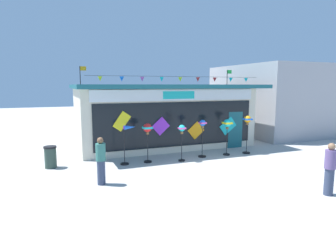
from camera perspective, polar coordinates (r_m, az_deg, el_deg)
ground_plane at (r=12.09m, az=11.54°, el=-8.73°), size 80.00×80.00×0.00m
kite_shop_building at (r=17.08m, az=-1.34°, el=2.38°), size 9.92×6.28×4.45m
wind_spinner_far_left at (r=12.74m, az=-7.85°, el=-2.29°), size 0.73×0.37×1.74m
wind_spinner_left at (r=12.90m, az=-4.06°, el=-1.03°), size 0.40×0.40×1.78m
wind_spinner_center_left at (r=13.13m, az=2.73°, el=-1.39°), size 0.31×0.31×1.68m
wind_spinner_center_right at (r=13.94m, az=6.81°, el=-0.80°), size 0.38×0.38×1.82m
wind_spinner_right at (r=14.54m, az=11.58°, el=-0.01°), size 0.39×0.39×1.80m
wind_spinner_far_right at (r=15.12m, az=15.36°, el=0.42°), size 0.38×0.38×1.94m
person_near_camera at (r=10.49m, az=29.35°, el=-7.18°), size 0.45×0.34×1.68m
person_mid_plaza at (r=10.39m, az=-13.08°, el=-6.66°), size 0.34×0.34×1.68m
trash_bin at (r=13.17m, az=-22.14°, el=-5.66°), size 0.52×0.52×0.93m
neighbour_building at (r=22.65m, az=19.59°, el=4.95°), size 5.94×7.75×4.84m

